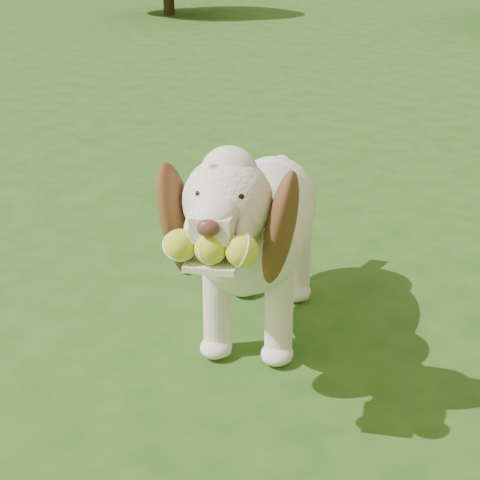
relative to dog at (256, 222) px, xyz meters
The scene contains 2 objects.
ground 0.52m from the dog, behind, with size 80.00×80.00×0.00m, color #224B15.
dog is the anchor object (origin of this frame).
Camera 1 is at (1.64, -2.23, 1.56)m, focal length 60.00 mm.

